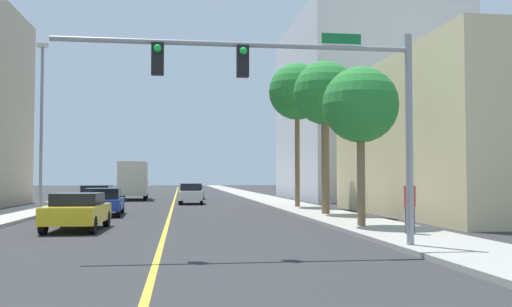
{
  "coord_description": "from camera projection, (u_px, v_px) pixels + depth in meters",
  "views": [
    {
      "loc": [
        0.56,
        -4.22,
        1.98
      ],
      "look_at": [
        3.96,
        20.78,
        3.08
      ],
      "focal_mm": 38.86,
      "sensor_mm": 36.0,
      "label": 1
    }
  ],
  "objects": [
    {
      "name": "ground",
      "position": [
        174.0,
        202.0,
        45.6
      ],
      "size": [
        192.0,
        192.0,
        0.0
      ],
      "primitive_type": "plane",
      "color": "#2D2D30"
    },
    {
      "name": "sidewalk_left",
      "position": [
        74.0,
        201.0,
        44.53
      ],
      "size": [
        3.19,
        168.0,
        0.15
      ],
      "primitive_type": "cube",
      "color": "#B2ADA3",
      "rests_on": "ground"
    },
    {
      "name": "sidewalk_right",
      "position": [
        269.0,
        200.0,
        46.67
      ],
      "size": [
        3.19,
        168.0,
        0.15
      ],
      "primitive_type": "cube",
      "color": "#9E9B93",
      "rests_on": "ground"
    },
    {
      "name": "lane_marking_center",
      "position": [
        174.0,
        201.0,
        45.6
      ],
      "size": [
        0.16,
        144.0,
        0.01
      ],
      "primitive_type": "cube",
      "color": "yellow",
      "rests_on": "ground"
    },
    {
      "name": "building_right_far",
      "position": [
        362.0,
        111.0,
        52.3
      ],
      "size": [
        13.37,
        18.61,
        16.44
      ],
      "primitive_type": "cube",
      "color": "silver",
      "rests_on": "ground"
    },
    {
      "name": "traffic_signal_mast",
      "position": [
        301.0,
        87.0,
        14.85
      ],
      "size": [
        9.64,
        0.36,
        5.79
      ],
      "color": "gray",
      "rests_on": "sidewalk_right"
    },
    {
      "name": "street_lamp",
      "position": [
        41.0,
        119.0,
        29.7
      ],
      "size": [
        0.56,
        0.28,
        9.07
      ],
      "color": "gray",
      "rests_on": "sidewalk_left"
    },
    {
      "name": "palm_near",
      "position": [
        361.0,
        106.0,
        21.27
      ],
      "size": [
        2.93,
        2.93,
        6.09
      ],
      "color": "brown",
      "rests_on": "sidewalk_right"
    },
    {
      "name": "palm_mid",
      "position": [
        325.0,
        95.0,
        28.29
      ],
      "size": [
        3.25,
        3.25,
        7.78
      ],
      "color": "brown",
      "rests_on": "sidewalk_right"
    },
    {
      "name": "palm_far",
      "position": [
        297.0,
        92.0,
        35.23
      ],
      "size": [
        3.62,
        3.62,
        9.13
      ],
      "color": "brown",
      "rests_on": "sidewalk_right"
    },
    {
      "name": "car_blue",
      "position": [
        103.0,
        201.0,
        28.74
      ],
      "size": [
        2.13,
        4.58,
        1.43
      ],
      "rotation": [
        0.0,
        0.0,
        0.05
      ],
      "color": "#1E389E",
      "rests_on": "ground"
    },
    {
      "name": "car_white",
      "position": [
        191.0,
        194.0,
        41.42
      ],
      "size": [
        1.9,
        4.21,
        1.54
      ],
      "rotation": [
        0.0,
        0.0,
        -0.04
      ],
      "color": "white",
      "rests_on": "ground"
    },
    {
      "name": "car_gray",
      "position": [
        193.0,
        191.0,
        51.23
      ],
      "size": [
        2.02,
        4.61,
        1.28
      ],
      "rotation": [
        0.0,
        0.0,
        -0.03
      ],
      "color": "slate",
      "rests_on": "ground"
    },
    {
      "name": "car_yellow",
      "position": [
        78.0,
        211.0,
        20.74
      ],
      "size": [
        2.0,
        4.14,
        1.4
      ],
      "rotation": [
        0.0,
        0.0,
        -0.03
      ],
      "color": "gold",
      "rests_on": "ground"
    },
    {
      "name": "car_green",
      "position": [
        97.0,
        197.0,
        35.07
      ],
      "size": [
        2.05,
        4.13,
        1.48
      ],
      "rotation": [
        0.0,
        0.0,
        3.11
      ],
      "color": "#196638",
      "rests_on": "ground"
    },
    {
      "name": "delivery_truck",
      "position": [
        134.0,
        180.0,
        49.04
      ],
      "size": [
        2.66,
        7.38,
        3.32
      ],
      "rotation": [
        0.0,
        0.0,
        0.04
      ],
      "color": "silver",
      "rests_on": "ground"
    },
    {
      "name": "pedestrian",
      "position": [
        410.0,
        206.0,
        18.14
      ],
      "size": [
        0.38,
        0.38,
        1.8
      ],
      "rotation": [
        0.0,
        0.0,
        4.76
      ],
      "color": "#3F3859",
      "rests_on": "sidewalk_right"
    }
  ]
}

